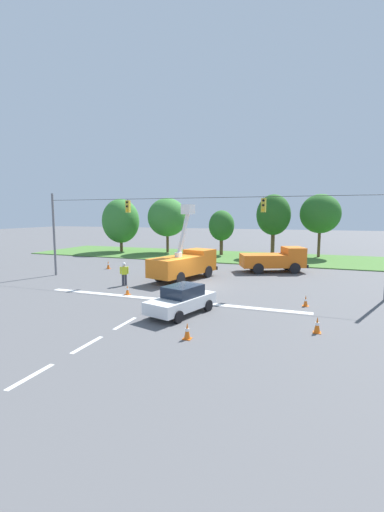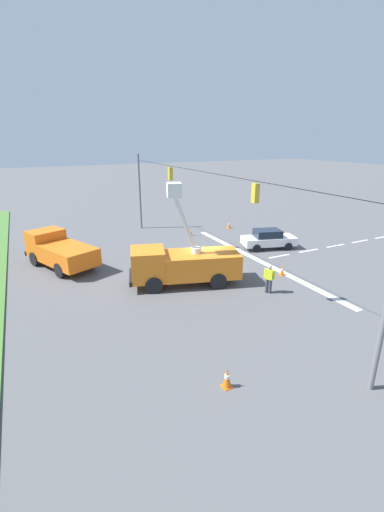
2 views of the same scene
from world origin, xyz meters
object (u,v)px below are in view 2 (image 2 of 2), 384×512
(sedan_white, at_px, (268,239))
(traffic_cone_mid_left, at_px, (287,234))
(traffic_cone_lane_edge_a, at_px, (282,270))
(road_worker, at_px, (269,277))
(traffic_cone_foreground_right, at_px, (229,225))
(traffic_cone_near_bucket, at_px, (191,232))
(traffic_cone_foreground_left, at_px, (227,378))
(utility_truck_bucket_lift, at_px, (183,263))
(utility_truck_support_near, at_px, (59,250))

(sedan_white, distance_m, traffic_cone_mid_left, 3.84)
(traffic_cone_mid_left, relative_size, traffic_cone_lane_edge_a, 1.09)
(road_worker, xyz_separation_m, traffic_cone_foreground_right, (13.85, -6.06, -0.63))
(road_worker, distance_m, traffic_cone_near_bucket, 13.28)
(traffic_cone_foreground_left, distance_m, traffic_cone_mid_left, 20.93)
(traffic_cone_foreground_left, height_order, traffic_cone_lane_edge_a, traffic_cone_foreground_left)
(sedan_white, relative_size, traffic_cone_foreground_left, 5.73)
(utility_truck_bucket_lift, height_order, traffic_cone_mid_left, utility_truck_bucket_lift)
(sedan_white, height_order, traffic_cone_foreground_left, sedan_white)
(utility_truck_bucket_lift, bearing_deg, road_worker, -130.94)
(utility_truck_bucket_lift, bearing_deg, sedan_white, -69.45)
(traffic_cone_mid_left, bearing_deg, traffic_cone_foreground_left, 133.12)
(traffic_cone_foreground_right, bearing_deg, traffic_cone_lane_edge_a, 163.78)
(traffic_cone_near_bucket, bearing_deg, road_worker, 173.81)
(traffic_cone_foreground_left, distance_m, traffic_cone_lane_edge_a, 11.73)
(traffic_cone_foreground_right, distance_m, traffic_cone_lane_edge_a, 12.57)
(traffic_cone_foreground_right, bearing_deg, utility_truck_bucket_lift, 136.33)
(road_worker, distance_m, traffic_cone_mid_left, 12.32)
(sedan_white, distance_m, traffic_cone_foreground_right, 7.00)
(traffic_cone_foreground_left, relative_size, traffic_cone_lane_edge_a, 1.19)
(traffic_cone_mid_left, bearing_deg, traffic_cone_near_bucket, 57.93)
(road_worker, relative_size, traffic_cone_lane_edge_a, 2.61)
(road_worker, bearing_deg, traffic_cone_foreground_right, -23.62)
(traffic_cone_mid_left, bearing_deg, traffic_cone_foreground_right, 27.75)
(traffic_cone_mid_left, bearing_deg, utility_truck_bucket_lift, 111.92)
(traffic_cone_foreground_right, relative_size, traffic_cone_lane_edge_a, 1.11)
(utility_truck_support_near, relative_size, traffic_cone_lane_edge_a, 9.49)
(utility_truck_support_near, relative_size, traffic_cone_near_bucket, 9.66)
(utility_truck_bucket_lift, bearing_deg, traffic_cone_near_bucket, -28.66)
(utility_truck_bucket_lift, distance_m, sedan_white, 9.98)
(utility_truck_support_near, bearing_deg, road_worker, -134.07)
(utility_truck_bucket_lift, xyz_separation_m, traffic_cone_foreground_left, (-9.17, 2.51, -0.99))
(utility_truck_support_near, distance_m, sedan_white, 16.06)
(utility_truck_support_near, bearing_deg, utility_truck_bucket_lift, -135.82)
(utility_truck_support_near, distance_m, traffic_cone_mid_left, 19.27)
(traffic_cone_foreground_left, bearing_deg, utility_truck_bucket_lift, -15.29)
(traffic_cone_foreground_left, bearing_deg, traffic_cone_foreground_right, -32.47)
(utility_truck_bucket_lift, relative_size, traffic_cone_foreground_left, 8.79)
(traffic_cone_near_bucket, bearing_deg, utility_truck_bucket_lift, 151.34)
(utility_truck_bucket_lift, distance_m, traffic_cone_mid_left, 13.80)
(traffic_cone_foreground_right, relative_size, traffic_cone_mid_left, 1.02)
(traffic_cone_foreground_left, bearing_deg, sedan_white, -43.05)
(traffic_cone_foreground_right, bearing_deg, utility_truck_support_near, 103.16)
(utility_truck_support_near, relative_size, sedan_white, 1.39)
(utility_truck_support_near, xyz_separation_m, traffic_cone_mid_left, (-1.48, -19.20, -0.81))
(traffic_cone_lane_edge_a, bearing_deg, traffic_cone_foreground_left, 130.07)
(traffic_cone_foreground_left, distance_m, traffic_cone_near_bucket, 20.52)
(traffic_cone_near_bucket, bearing_deg, sedan_white, -147.74)
(utility_truck_bucket_lift, height_order, utility_truck_support_near, utility_truck_bucket_lift)
(utility_truck_bucket_lift, relative_size, traffic_cone_foreground_right, 9.38)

